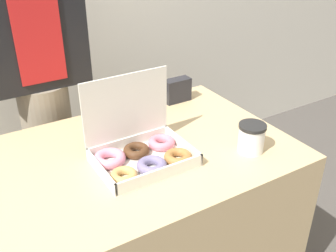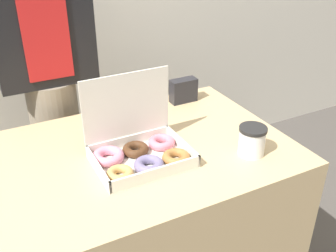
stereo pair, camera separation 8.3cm
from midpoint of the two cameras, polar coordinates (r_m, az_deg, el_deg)
table at (r=1.66m, az=-2.11°, el=-14.05°), size 1.09×0.76×0.72m
donut_box at (r=1.36m, az=-2.48°, el=-3.47°), size 0.35×0.26×0.29m
coffee_cup at (r=1.42m, az=13.73°, el=-2.10°), size 0.10×0.10×0.11m
napkin_holder at (r=1.78m, az=3.58°, el=5.15°), size 0.12×0.05×0.11m
person_customer at (r=1.81m, az=-15.94°, el=8.43°), size 0.41×0.23×1.60m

